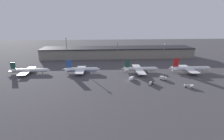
{
  "coord_description": "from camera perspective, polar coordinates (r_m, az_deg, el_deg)",
  "views": [
    {
      "loc": [
        -22.69,
        -137.91,
        51.29
      ],
      "look_at": [
        -12.9,
        13.81,
        6.0
      ],
      "focal_mm": 28.0,
      "sensor_mm": 36.0,
      "label": 1
    }
  ],
  "objects": [
    {
      "name": "ground",
      "position": [
        148.88,
        5.31,
        -3.64
      ],
      "size": [
        600.0,
        600.0,
        0.0
      ],
      "primitive_type": "plane",
      "color": "#423F44"
    },
    {
      "name": "terminal_building",
      "position": [
        238.5,
        1.84,
        5.83
      ],
      "size": [
        201.18,
        30.31,
        13.49
      ],
      "color": "gray",
      "rests_on": "ground"
    },
    {
      "name": "airplane_0",
      "position": [
        185.9,
        -25.54,
        -0.13
      ],
      "size": [
        41.52,
        27.63,
        11.15
      ],
      "rotation": [
        0.0,
        0.0,
        -0.01
      ],
      "color": "white",
      "rests_on": "ground"
    },
    {
      "name": "airplane_1",
      "position": [
        172.12,
        -9.97,
        0.17
      ],
      "size": [
        37.36,
        26.87,
        13.08
      ],
      "rotation": [
        0.0,
        0.0,
        -0.01
      ],
      "color": "white",
      "rests_on": "ground"
    },
    {
      "name": "airplane_2",
      "position": [
        174.46,
        9.01,
        0.36
      ],
      "size": [
        38.25,
        35.66,
        12.46
      ],
      "rotation": [
        0.0,
        0.0,
        -0.01
      ],
      "color": "white",
      "rests_on": "ground"
    },
    {
      "name": "airplane_3",
      "position": [
        188.13,
        24.07,
        0.42
      ],
      "size": [
        44.42,
        29.79,
        14.11
      ],
      "rotation": [
        0.0,
        0.0,
        -0.01
      ],
      "color": "silver",
      "rests_on": "ground"
    },
    {
      "name": "service_vehicle_0",
      "position": [
        146.58,
        23.82,
        -4.75
      ],
      "size": [
        6.8,
        3.89,
        2.52
      ],
      "rotation": [
        0.0,
        0.0,
        -0.28
      ],
      "color": "white",
      "rests_on": "ground"
    },
    {
      "name": "service_vehicle_1",
      "position": [
        151.18,
        6.41,
        -2.68
      ],
      "size": [
        5.64,
        7.64,
        2.9
      ],
      "rotation": [
        0.0,
        0.0,
        1.08
      ],
      "color": "#9EA3A8",
      "rests_on": "ground"
    },
    {
      "name": "service_vehicle_2",
      "position": [
        157.11,
        16.26,
        -2.48
      ],
      "size": [
        6.2,
        4.55,
        3.13
      ],
      "rotation": [
        0.0,
        0.0,
        -0.42
      ],
      "color": "white",
      "rests_on": "ground"
    },
    {
      "name": "service_vehicle_3",
      "position": [
        142.98,
        12.55,
        -4.13
      ],
      "size": [
        4.99,
        6.13,
        2.88
      ],
      "rotation": [
        0.0,
        0.0,
        1.02
      ],
      "color": "#282D38",
      "rests_on": "ground"
    },
    {
      "name": "lamp_post_0",
      "position": [
        218.85,
        -14.63,
        7.4
      ],
      "size": [
        1.8,
        1.8,
        29.49
      ],
      "color": "slate",
      "rests_on": "ground"
    },
    {
      "name": "lamp_post_1",
      "position": [
        216.45,
        1.82,
        6.93
      ],
      "size": [
        1.8,
        1.8,
        23.39
      ],
      "color": "slate",
      "rests_on": "ground"
    },
    {
      "name": "lamp_post_2",
      "position": [
        229.98,
        16.76,
        6.46
      ],
      "size": [
        1.8,
        1.8,
        20.89
      ],
      "color": "slate",
      "rests_on": "ground"
    }
  ]
}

